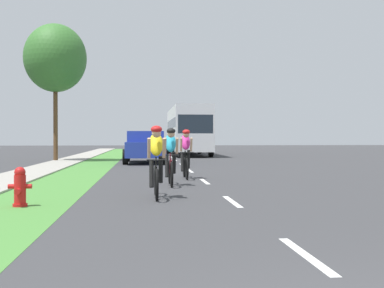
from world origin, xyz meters
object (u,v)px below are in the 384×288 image
Objects in this scene: sedan_silver at (147,142)px; street_tree_near at (55,58)px; pickup_blue at (145,147)px; cyclist_distant at (186,153)px; bus_white at (188,129)px; fire_hydrant_red at (20,187)px; cyclist_trailing at (171,156)px; cyclist_lead at (156,161)px.

street_tree_near is (-5.26, -28.25, 4.96)m from sedan_silver.
cyclist_distant is at bearing -82.71° from pickup_blue.
bus_white reaches higher than cyclist_distant.
bus_white is at bearing 78.36° from fire_hydrant_red.
street_tree_near is at bearing 111.09° from cyclist_trailing.
street_tree_near is at bearing -132.86° from bus_white.
cyclist_distant is 0.40× the size of sedan_silver.
bus_white is (3.19, 11.27, 1.15)m from pickup_blue.
cyclist_distant is at bearing 58.96° from fire_hydrant_red.
pickup_blue is at bearing 90.75° from cyclist_lead.
cyclist_distant is 0.34× the size of pickup_blue.
bus_white is 2.70× the size of sedan_silver.
cyclist_distant is 0.22× the size of street_tree_near.
fire_hydrant_red is 0.44× the size of cyclist_trailing.
cyclist_trailing is 0.15× the size of bus_white.
cyclist_lead and cyclist_distant have the same top height.
fire_hydrant_red is 46.82m from sedan_silver.
cyclist_distant is at bearing -63.13° from street_tree_near.
street_tree_near is (-5.65, 14.64, 4.92)m from cyclist_trailing.
pickup_blue is (-0.66, 12.19, 0.02)m from cyclist_trailing.
fire_hydrant_red is 2.87m from cyclist_lead.
bus_white is 19.69m from sedan_silver.
cyclist_lead reaches higher than sedan_silver.
cyclist_distant reaches higher than sedan_silver.
cyclist_lead is at bearing -90.10° from sedan_silver.
cyclist_trailing is (0.46, 2.77, 0.00)m from cyclist_lead.
cyclist_distant is (0.61, 2.30, 0.00)m from cyclist_trailing.
bus_white is (2.53, 23.46, 1.17)m from cyclist_trailing.
bus_white is at bearing 83.49° from cyclist_lead.
cyclist_lead is 45.67m from sedan_silver.
cyclist_distant is at bearing -88.60° from sedan_silver.
cyclist_distant is 9.96m from pickup_blue.
pickup_blue is at bearing 81.36° from fire_hydrant_red.
cyclist_lead is at bearing -101.89° from cyclist_distant.
sedan_silver is 29.16m from street_tree_near.
cyclist_trailing is at bearing -86.90° from pickup_blue.
pickup_blue reaches higher than sedan_silver.
sedan_silver is (-0.99, 40.59, -0.04)m from cyclist_distant.
bus_white is (1.92, 21.15, 1.17)m from cyclist_distant.
street_tree_near is (-8.18, -8.81, 3.75)m from bus_white.
cyclist_lead is 1.00× the size of cyclist_trailing.
cyclist_trailing is 16.45m from street_tree_near.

